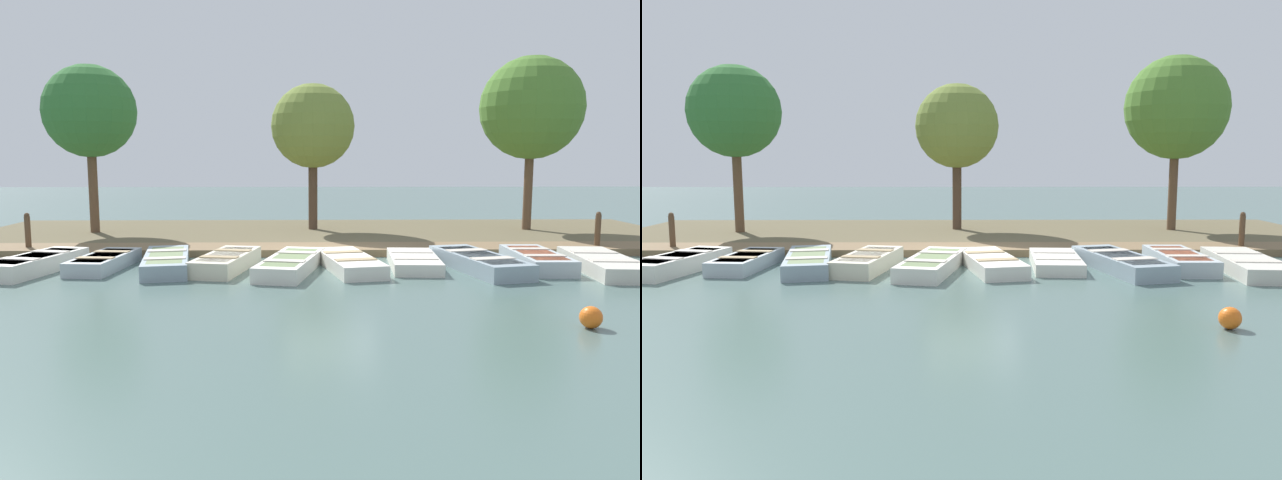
% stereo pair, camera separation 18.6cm
% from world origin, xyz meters
% --- Properties ---
extents(ground_plane, '(80.00, 80.00, 0.00)m').
position_xyz_m(ground_plane, '(0.00, 0.00, 0.00)').
color(ground_plane, '#4C6660').
extents(shore_bank, '(8.00, 24.00, 0.19)m').
position_xyz_m(shore_bank, '(-5.00, 0.00, 0.10)').
color(shore_bank, brown).
rests_on(shore_bank, ground_plane).
extents(dock_walkway, '(1.58, 21.83, 0.20)m').
position_xyz_m(dock_walkway, '(-1.50, 0.00, 0.10)').
color(dock_walkway, brown).
rests_on(dock_walkway, ground_plane).
extents(rowboat_0, '(3.15, 1.67, 0.44)m').
position_xyz_m(rowboat_0, '(1.37, -7.26, 0.22)').
color(rowboat_0, silver).
rests_on(rowboat_0, ground_plane).
extents(rowboat_1, '(2.73, 1.22, 0.37)m').
position_xyz_m(rowboat_1, '(0.95, -5.74, 0.18)').
color(rowboat_1, '#B2BCC1').
rests_on(rowboat_1, ground_plane).
extents(rowboat_2, '(3.43, 1.62, 0.40)m').
position_xyz_m(rowboat_2, '(1.11, -4.15, 0.20)').
color(rowboat_2, '#8C9EA8').
rests_on(rowboat_2, ground_plane).
extents(rowboat_3, '(2.99, 1.53, 0.43)m').
position_xyz_m(rowboat_3, '(1.18, -2.65, 0.21)').
color(rowboat_3, beige).
rests_on(rowboat_3, ground_plane).
extents(rowboat_4, '(3.55, 1.74, 0.39)m').
position_xyz_m(rowboat_4, '(1.44, -1.04, 0.19)').
color(rowboat_4, silver).
rests_on(rowboat_4, ground_plane).
extents(rowboat_5, '(3.34, 1.68, 0.37)m').
position_xyz_m(rowboat_5, '(1.20, 0.40, 0.18)').
color(rowboat_5, silver).
rests_on(rowboat_5, ground_plane).
extents(rowboat_6, '(2.82, 1.34, 0.33)m').
position_xyz_m(rowboat_6, '(0.92, 2.07, 0.16)').
color(rowboat_6, silver).
rests_on(rowboat_6, ground_plane).
extents(rowboat_7, '(3.65, 1.87, 0.42)m').
position_xyz_m(rowboat_7, '(1.32, 3.62, 0.21)').
color(rowboat_7, '#8C9EA8').
rests_on(rowboat_7, ground_plane).
extents(rowboat_8, '(2.93, 1.12, 0.41)m').
position_xyz_m(rowboat_8, '(1.01, 5.18, 0.21)').
color(rowboat_8, '#B2BCC1').
rests_on(rowboat_8, ground_plane).
extents(rowboat_9, '(3.60, 1.52, 0.38)m').
position_xyz_m(rowboat_9, '(1.52, 6.66, 0.19)').
color(rowboat_9, beige).
rests_on(rowboat_9, ground_plane).
extents(mooring_post_near, '(0.16, 0.16, 1.20)m').
position_xyz_m(mooring_post_near, '(-1.45, -8.67, 0.60)').
color(mooring_post_near, brown).
rests_on(mooring_post_near, ground_plane).
extents(mooring_post_far, '(0.16, 0.16, 1.20)m').
position_xyz_m(mooring_post_far, '(-1.45, 7.88, 0.60)').
color(mooring_post_far, brown).
rests_on(mooring_post_far, ground_plane).
extents(buoy, '(0.37, 0.37, 0.37)m').
position_xyz_m(buoy, '(6.60, 4.03, 0.18)').
color(buoy, orange).
rests_on(buoy, ground_plane).
extents(park_tree_far_left, '(3.10, 3.10, 5.86)m').
position_xyz_m(park_tree_far_left, '(-5.03, -7.96, 4.28)').
color(park_tree_far_left, brown).
rests_on(park_tree_far_left, ground_plane).
extents(park_tree_left, '(2.95, 2.95, 5.33)m').
position_xyz_m(park_tree_left, '(-5.80, -0.43, 3.83)').
color(park_tree_left, '#4C3828').
rests_on(park_tree_left, ground_plane).
extents(park_tree_center, '(3.58, 3.58, 6.27)m').
position_xyz_m(park_tree_center, '(-5.55, 7.23, 4.46)').
color(park_tree_center, brown).
rests_on(park_tree_center, ground_plane).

